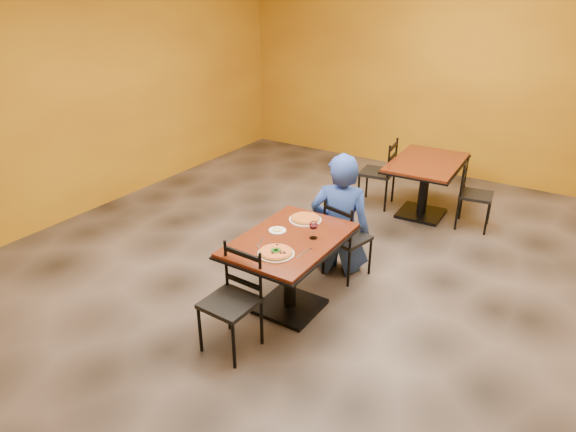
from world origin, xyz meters
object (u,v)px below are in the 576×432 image
Objects in this scene: diner at (341,213)px; side_plate at (277,230)px; chair_second_left at (377,173)px; pizza_far at (305,218)px; chair_main_near at (230,303)px; plate_main at (276,254)px; table_second at (425,175)px; plate_far at (305,220)px; chair_main_far at (348,238)px; pizza_main at (276,252)px; table_main at (290,257)px; chair_second_right at (476,196)px; wine_glass at (314,229)px.

side_plate is (-0.21, -0.87, 0.11)m from diner.
chair_second_left is 3.30× the size of pizza_far.
chair_main_near is 2.86× the size of plate_main.
table_second is 4.14× the size of plate_far.
table_second is at bearing -81.69° from chair_main_far.
pizza_main reaches higher than plate_far.
chair_main_far is 0.62m from pizza_far.
chair_second_left is at bearing -61.92° from chair_main_far.
pizza_far reaches higher than table_main.
plate_main and side_plate have the same top height.
table_second is 0.67m from chair_second_right.
plate_main is 0.43m from side_plate.
wine_glass is at bearing -93.46° from table_second.
wine_glass is at bearing 32.08° from table_main.
pizza_far is at bearing 100.74° from plate_main.
pizza_far is 0.35m from side_plate.
chair_main_near reaches higher than chair_second_right.
table_main is 0.93m from diner.
chair_second_right is 0.66× the size of diner.
table_main is 0.87m from chair_main_far.
plate_main is (-0.28, -3.03, 0.20)m from table_second.
wine_glass is (0.12, 0.42, 0.07)m from pizza_main.
chair_main_far is 5.30× the size of side_plate.
chair_main_far is 2.73× the size of plate_main.
side_plate is (-0.23, 0.36, 0.00)m from plate_main.
chair_second_left is 2.98× the size of plate_main.
chair_main_far is at bearing 7.50° from chair_second_left.
diner is (0.15, 1.66, 0.20)m from chair_main_near.
wine_glass is (-0.82, -2.61, 0.42)m from chair_second_right.
side_plate is (-0.51, -2.66, 0.20)m from table_second.
table_main is 2.74m from table_second.
pizza_far is at bearing 90.25° from chair_main_near.
pizza_main is (-0.11, -1.15, 0.35)m from chair_main_far.
chair_main_far is 3.03× the size of pizza_far.
diner is 0.90m from side_plate.
diner reaches higher than plate_main.
chair_main_far is at bearing 90.70° from wine_glass.
table_second is 0.67m from chair_second_left.
chair_main_near is 3.17× the size of pizza_far.
plate_main reaches higher than table_main.
plate_far is at bearing 100.74° from pizza_main.
chair_second_left is at bearing 97.18° from pizza_main.
wine_glass is (0.35, 0.06, 0.08)m from side_plate.
table_main is at bearing 100.60° from pizza_main.
plate_far is 1.94× the size of side_plate.
pizza_far is at bearing 58.40° from diner.
table_second is 1.51× the size of chair_second_right.
table_main is 3.97× the size of plate_main.
chair_second_left is 3.25× the size of pizza_main.
chair_second_left is (-0.49, 1.88, 0.04)m from chair_main_far.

